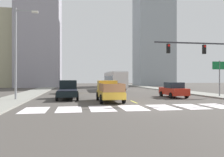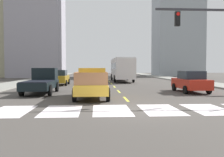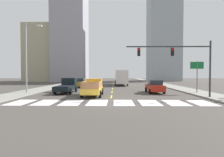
% 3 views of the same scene
% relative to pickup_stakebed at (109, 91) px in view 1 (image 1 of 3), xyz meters
% --- Properties ---
extents(ground_plane, '(160.00, 160.00, 0.00)m').
position_rel_pickup_stakebed_xyz_m(ground_plane, '(2.16, -4.99, -0.94)').
color(ground_plane, '#47423E').
extents(sidewalk_right, '(3.38, 110.00, 0.15)m').
position_rel_pickup_stakebed_xyz_m(sidewalk_right, '(13.58, 13.01, -0.86)').
color(sidewalk_right, gray).
rests_on(sidewalk_right, ground).
extents(sidewalk_left, '(3.38, 110.00, 0.15)m').
position_rel_pickup_stakebed_xyz_m(sidewalk_left, '(-9.26, 13.01, -0.86)').
color(sidewalk_left, gray).
rests_on(sidewalk_left, ground).
extents(crosswalk_stripe_0, '(1.74, 3.18, 0.01)m').
position_rel_pickup_stakebed_xyz_m(crosswalk_stripe_0, '(-5.92, -4.99, -0.93)').
color(crosswalk_stripe_0, white).
rests_on(crosswalk_stripe_0, ground).
extents(crosswalk_stripe_1, '(1.74, 3.18, 0.01)m').
position_rel_pickup_stakebed_xyz_m(crosswalk_stripe_1, '(-3.61, -4.99, -0.93)').
color(crosswalk_stripe_1, white).
rests_on(crosswalk_stripe_1, ground).
extents(crosswalk_stripe_2, '(1.74, 3.18, 0.01)m').
position_rel_pickup_stakebed_xyz_m(crosswalk_stripe_2, '(-1.30, -4.99, -0.93)').
color(crosswalk_stripe_2, white).
rests_on(crosswalk_stripe_2, ground).
extents(crosswalk_stripe_3, '(1.74, 3.18, 0.01)m').
position_rel_pickup_stakebed_xyz_m(crosswalk_stripe_3, '(1.01, -4.99, -0.93)').
color(crosswalk_stripe_3, white).
rests_on(crosswalk_stripe_3, ground).
extents(crosswalk_stripe_4, '(1.74, 3.18, 0.01)m').
position_rel_pickup_stakebed_xyz_m(crosswalk_stripe_4, '(3.31, -4.99, -0.93)').
color(crosswalk_stripe_4, white).
rests_on(crosswalk_stripe_4, ground).
extents(crosswalk_stripe_5, '(1.74, 3.18, 0.01)m').
position_rel_pickup_stakebed_xyz_m(crosswalk_stripe_5, '(5.62, -4.99, -0.93)').
color(crosswalk_stripe_5, white).
rests_on(crosswalk_stripe_5, ground).
extents(crosswalk_stripe_6, '(1.74, 3.18, 0.01)m').
position_rel_pickup_stakebed_xyz_m(crosswalk_stripe_6, '(7.93, -4.99, -0.93)').
color(crosswalk_stripe_6, white).
rests_on(crosswalk_stripe_6, ground).
extents(lane_dash_0, '(0.16, 2.40, 0.01)m').
position_rel_pickup_stakebed_xyz_m(lane_dash_0, '(2.16, -0.99, -0.93)').
color(lane_dash_0, '#D3D542').
rests_on(lane_dash_0, ground).
extents(lane_dash_1, '(0.16, 2.40, 0.01)m').
position_rel_pickup_stakebed_xyz_m(lane_dash_1, '(2.16, 4.01, -0.93)').
color(lane_dash_1, '#D3D542').
rests_on(lane_dash_1, ground).
extents(lane_dash_2, '(0.16, 2.40, 0.01)m').
position_rel_pickup_stakebed_xyz_m(lane_dash_2, '(2.16, 9.01, -0.93)').
color(lane_dash_2, '#D3D542').
rests_on(lane_dash_2, ground).
extents(lane_dash_3, '(0.16, 2.40, 0.01)m').
position_rel_pickup_stakebed_xyz_m(lane_dash_3, '(2.16, 14.01, -0.93)').
color(lane_dash_3, '#D3D542').
rests_on(lane_dash_3, ground).
extents(lane_dash_4, '(0.16, 2.40, 0.01)m').
position_rel_pickup_stakebed_xyz_m(lane_dash_4, '(2.16, 19.01, -0.93)').
color(lane_dash_4, '#D3D542').
rests_on(lane_dash_4, ground).
extents(lane_dash_5, '(0.16, 2.40, 0.01)m').
position_rel_pickup_stakebed_xyz_m(lane_dash_5, '(2.16, 24.01, -0.93)').
color(lane_dash_5, '#D3D542').
rests_on(lane_dash_5, ground).
extents(lane_dash_6, '(0.16, 2.40, 0.01)m').
position_rel_pickup_stakebed_xyz_m(lane_dash_6, '(2.16, 29.01, -0.93)').
color(lane_dash_6, '#D3D542').
rests_on(lane_dash_6, ground).
extents(lane_dash_7, '(0.16, 2.40, 0.01)m').
position_rel_pickup_stakebed_xyz_m(lane_dash_7, '(2.16, 34.01, -0.93)').
color(lane_dash_7, '#D3D542').
rests_on(lane_dash_7, ground).
extents(pickup_stakebed, '(2.18, 5.20, 1.96)m').
position_rel_pickup_stakebed_xyz_m(pickup_stakebed, '(0.00, 0.00, 0.00)').
color(pickup_stakebed, gold).
rests_on(pickup_stakebed, ground).
extents(pickup_dark, '(2.18, 5.20, 1.96)m').
position_rel_pickup_stakebed_xyz_m(pickup_dark, '(-3.95, 3.15, -0.02)').
color(pickup_dark, black).
rests_on(pickup_dark, ground).
extents(city_bus, '(2.72, 10.80, 3.32)m').
position_rel_pickup_stakebed_xyz_m(city_bus, '(3.98, 19.09, 1.02)').
color(city_bus, silver).
rests_on(city_bus, ground).
extents(sedan_mid, '(2.02, 4.40, 1.72)m').
position_rel_pickup_stakebed_xyz_m(sedan_mid, '(-3.91, 11.93, -0.08)').
color(sedan_mid, olive).
rests_on(sedan_mid, ground).
extents(sedan_near_right, '(2.02, 4.40, 1.72)m').
position_rel_pickup_stakebed_xyz_m(sedan_near_right, '(7.88, 2.96, -0.08)').
color(sedan_near_right, red).
rests_on(sedan_near_right, ground).
extents(traffic_signal_gantry, '(8.84, 0.27, 6.00)m').
position_rel_pickup_stakebed_xyz_m(traffic_signal_gantry, '(9.68, -2.08, 3.26)').
color(traffic_signal_gantry, '#2D2D33').
rests_on(traffic_signal_gantry, ground).
extents(direction_sign_green, '(1.70, 0.12, 4.20)m').
position_rel_pickup_stakebed_xyz_m(direction_sign_green, '(13.15, 2.22, 2.10)').
color(direction_sign_green, slate).
rests_on(direction_sign_green, ground).
extents(streetlight_left, '(2.20, 0.28, 9.00)m').
position_rel_pickup_stakebed_xyz_m(streetlight_left, '(-8.73, 1.88, 4.03)').
color(streetlight_left, gray).
rests_on(streetlight_left, ground).
extents(tower_tall_centre, '(10.67, 8.53, 34.06)m').
position_rel_pickup_stakebed_xyz_m(tower_tall_centre, '(19.81, 42.21, 16.09)').
color(tower_tall_centre, '#929AA0').
rests_on(tower_tall_centre, ground).
extents(block_mid_left, '(11.14, 9.57, 18.45)m').
position_rel_pickup_stakebed_xyz_m(block_mid_left, '(-21.03, 38.06, 8.29)').
color(block_mid_left, tan).
rests_on(block_mid_left, ground).
extents(block_mid_right, '(10.14, 11.44, 28.92)m').
position_rel_pickup_stakebed_xyz_m(block_mid_right, '(-12.00, 37.12, 13.52)').
color(block_mid_right, '#94909A').
rests_on(block_mid_right, ground).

